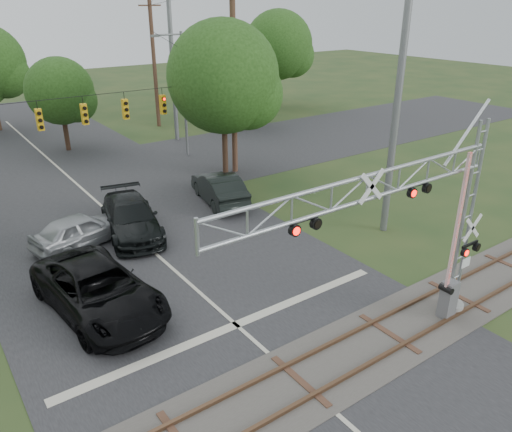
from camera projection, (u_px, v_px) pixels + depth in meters
ground at (347, 424)px, 13.55m from camera, size 160.00×160.00×0.00m
road_main at (177, 273)px, 21.01m from camera, size 14.00×90.00×0.02m
road_cross at (75, 182)px, 31.46m from camera, size 90.00×12.00×0.02m
railroad_track at (300, 381)px, 15.03m from camera, size 90.00×3.20×0.17m
crossing_gantry at (410, 222)px, 15.06m from camera, size 10.98×0.91×7.13m
traffic_signal_span at (99, 101)px, 26.72m from camera, size 19.34×0.36×11.50m
pickup_black at (98, 290)px, 18.11m from camera, size 3.69×6.79×1.81m
car_dark at (131, 218)px, 24.27m from camera, size 3.58×6.24×1.70m
sedan_silver at (81, 230)px, 23.15m from camera, size 4.92×2.88×1.57m
suv_dark at (219, 188)px, 28.09m from camera, size 2.83×5.45×1.71m
streetlight at (182, 89)px, 34.91m from camera, size 2.31×0.24×8.67m
utility_poles at (116, 85)px, 29.05m from camera, size 24.98×27.44×13.45m
treeline at (50, 75)px, 35.85m from camera, size 54.81×28.62×9.92m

